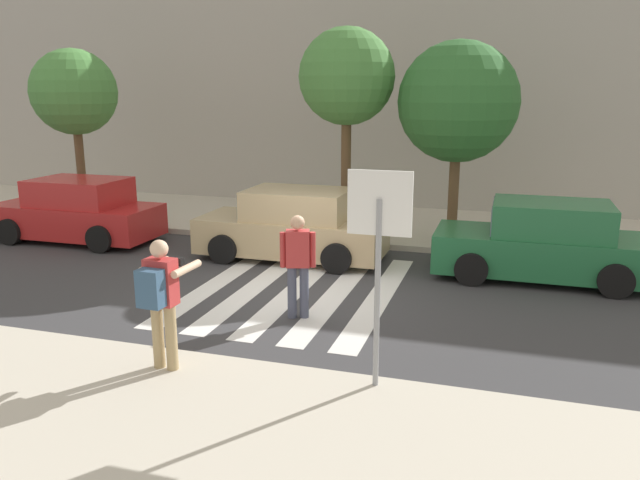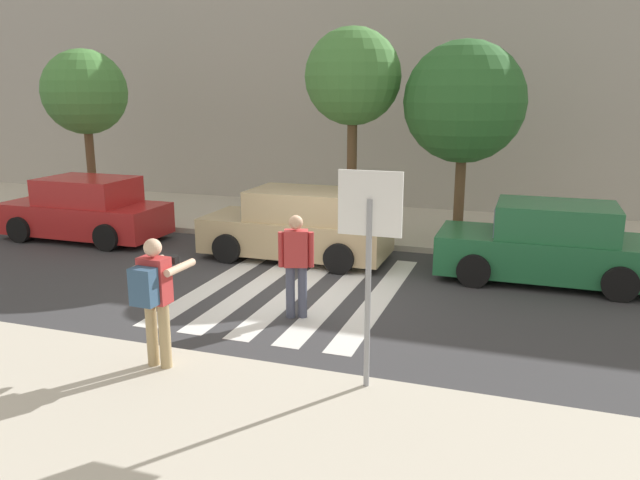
# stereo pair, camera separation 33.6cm
# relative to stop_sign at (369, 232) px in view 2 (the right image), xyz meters

# --- Properties ---
(ground_plane) EXTENTS (120.00, 120.00, 0.00)m
(ground_plane) POSITION_rel_stop_sign_xyz_m (-2.31, 3.42, -2.07)
(ground_plane) COLOR #38383A
(sidewalk_far) EXTENTS (60.00, 4.80, 0.14)m
(sidewalk_far) POSITION_rel_stop_sign_xyz_m (-2.31, 9.42, -2.00)
(sidewalk_far) COLOR beige
(sidewalk_far) RESTS_ON ground
(building_facade_far) EXTENTS (56.00, 4.00, 7.74)m
(building_facade_far) POSITION_rel_stop_sign_xyz_m (-2.31, 13.82, 1.79)
(building_facade_far) COLOR #ADA89E
(building_facade_far) RESTS_ON ground
(crosswalk_stripe_0) EXTENTS (0.44, 5.20, 0.01)m
(crosswalk_stripe_0) POSITION_rel_stop_sign_xyz_m (-3.91, 3.62, -2.07)
(crosswalk_stripe_0) COLOR silver
(crosswalk_stripe_0) RESTS_ON ground
(crosswalk_stripe_1) EXTENTS (0.44, 5.20, 0.01)m
(crosswalk_stripe_1) POSITION_rel_stop_sign_xyz_m (-3.11, 3.62, -2.07)
(crosswalk_stripe_1) COLOR silver
(crosswalk_stripe_1) RESTS_ON ground
(crosswalk_stripe_2) EXTENTS (0.44, 5.20, 0.01)m
(crosswalk_stripe_2) POSITION_rel_stop_sign_xyz_m (-2.31, 3.62, -2.07)
(crosswalk_stripe_2) COLOR silver
(crosswalk_stripe_2) RESTS_ON ground
(crosswalk_stripe_3) EXTENTS (0.44, 5.20, 0.01)m
(crosswalk_stripe_3) POSITION_rel_stop_sign_xyz_m (-1.51, 3.62, -2.07)
(crosswalk_stripe_3) COLOR silver
(crosswalk_stripe_3) RESTS_ON ground
(crosswalk_stripe_4) EXTENTS (0.44, 5.20, 0.01)m
(crosswalk_stripe_4) POSITION_rel_stop_sign_xyz_m (-0.71, 3.62, -2.07)
(crosswalk_stripe_4) COLOR silver
(crosswalk_stripe_4) RESTS_ON ground
(stop_sign) EXTENTS (0.76, 0.08, 2.65)m
(stop_sign) POSITION_rel_stop_sign_xyz_m (0.00, 0.00, 0.00)
(stop_sign) COLOR gray
(stop_sign) RESTS_ON sidewalk_near
(photographer_with_backpack) EXTENTS (0.61, 0.86, 1.72)m
(photographer_with_backpack) POSITION_rel_stop_sign_xyz_m (-2.72, -0.38, -0.91)
(photographer_with_backpack) COLOR tan
(photographer_with_backpack) RESTS_ON sidewalk_near
(pedestrian_crossing) EXTENTS (0.56, 0.34, 1.72)m
(pedestrian_crossing) POSITION_rel_stop_sign_xyz_m (-1.79, 2.25, -1.10)
(pedestrian_crossing) COLOR #474C60
(pedestrian_crossing) RESTS_ON ground
(parked_car_red) EXTENTS (4.10, 1.92, 1.55)m
(parked_car_red) POSITION_rel_stop_sign_xyz_m (-8.75, 5.72, -1.35)
(parked_car_red) COLOR red
(parked_car_red) RESTS_ON ground
(parked_car_tan) EXTENTS (4.10, 1.92, 1.55)m
(parked_car_tan) POSITION_rel_stop_sign_xyz_m (-3.08, 5.72, -1.35)
(parked_car_tan) COLOR tan
(parked_car_tan) RESTS_ON ground
(parked_car_green) EXTENTS (4.10, 1.92, 1.55)m
(parked_car_green) POSITION_rel_stop_sign_xyz_m (2.14, 5.72, -1.35)
(parked_car_green) COLOR #236B3D
(parked_car_green) RESTS_ON ground
(street_tree_west) EXTENTS (2.31, 2.31, 4.60)m
(street_tree_west) POSITION_rel_stop_sign_xyz_m (-10.07, 7.69, 1.49)
(street_tree_west) COLOR brown
(street_tree_west) RESTS_ON sidewalk_far
(street_tree_center) EXTENTS (2.28, 2.28, 4.96)m
(street_tree_center) POSITION_rel_stop_sign_xyz_m (-2.42, 7.69, 1.85)
(street_tree_center) COLOR brown
(street_tree_center) RESTS_ON sidewalk_far
(street_tree_east) EXTENTS (2.74, 2.74, 4.63)m
(street_tree_east) POSITION_rel_stop_sign_xyz_m (0.17, 7.79, 1.31)
(street_tree_east) COLOR brown
(street_tree_east) RESTS_ON sidewalk_far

